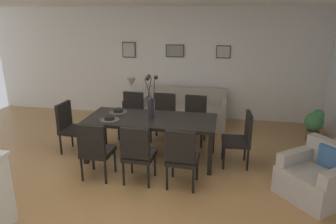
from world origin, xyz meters
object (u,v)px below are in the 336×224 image
sofa (184,112)px  framed_picture_center (175,51)px  dining_chair_head_west (70,125)px  dining_chair_near_left (95,148)px  table_lamp (131,84)px  potted_plant (314,123)px  bowl_near_left (110,118)px  bowl_near_right (118,110)px  framed_picture_right (223,52)px  dining_chair_far_left (138,152)px  dining_chair_head_east (241,137)px  dining_chair_near_right (132,113)px  dining_chair_mid_right (194,117)px  armchair (318,178)px  side_table (132,110)px  dining_chair_mid_left (182,156)px  centerpiece_vase (151,102)px  dining_table (151,122)px  framed_picture_left (129,50)px  dining_chair_far_right (164,115)px

sofa → framed_picture_center: framed_picture_center is taller
framed_picture_center → dining_chair_head_west: bearing=-121.9°
dining_chair_near_left → framed_picture_center: (0.65, 3.30, 1.09)m
table_lamp → dining_chair_near_left: bearing=-84.5°
sofa → framed_picture_center: (-0.30, 0.52, 1.32)m
framed_picture_center → potted_plant: framed_picture_center is taller
dining_chair_head_west → sofa: bearing=46.5°
dining_chair_head_west → bowl_near_left: 0.92m
bowl_near_right → framed_picture_right: bearing=51.1°
dining_chair_far_left → sofa: dining_chair_far_left is taller
dining_chair_head_east → sofa: (-1.21, 1.90, -0.23)m
dining_chair_near_right → dining_chair_mid_right: (1.28, -0.04, 0.00)m
dining_chair_near_left → armchair: bearing=2.2°
dining_chair_near_left → sofa: bearing=71.1°
dining_chair_near_right → armchair: (3.17, -1.67, -0.23)m
bowl_near_left → side_table: 2.15m
dining_chair_near_right → dining_chair_mid_left: size_ratio=1.00×
dining_chair_head_west → centerpiece_vase: size_ratio=1.25×
potted_plant → dining_chair_near_right: bearing=-173.1°
dining_table → dining_chair_head_east: (1.51, 0.01, -0.16)m
bowl_near_left → framed_picture_right: framed_picture_right is taller
dining_chair_near_right → dining_table: bearing=-55.5°
dining_chair_far_left → centerpiece_vase: size_ratio=1.25×
dining_chair_mid_right → dining_chair_head_west: (-2.16, -0.87, 0.00)m
side_table → dining_chair_near_right: bearing=-73.0°
potted_plant → dining_table: bearing=-155.7°
dining_chair_head_west → dining_chair_near_left: bearing=-45.6°
table_lamp → potted_plant: (3.90, -0.51, -0.52)m
dining_chair_far_left → bowl_near_left: dining_chair_far_left is taller
sofa → framed_picture_right: framed_picture_right is taller
bowl_near_right → potted_plant: bearing=17.3°
framed_picture_left → framed_picture_right: bearing=0.0°
dining_chair_near_left → framed_picture_left: bearing=98.2°
dining_chair_far_right → side_table: 1.36m
dining_chair_near_right → framed_picture_left: size_ratio=2.47×
bowl_near_left → side_table: size_ratio=0.33×
bowl_near_right → framed_picture_right: 2.96m
bowl_near_right → framed_picture_left: (-0.46, 2.21, 0.82)m
dining_chair_near_left → bowl_near_right: bearing=90.5°
bowl_near_left → dining_chair_near_right: bearing=88.4°
dining_chair_head_west → table_lamp: size_ratio=1.80×
table_lamp → potted_plant: table_lamp is taller
bowl_near_left → bowl_near_right: bearing=90.0°
dining_chair_mid_right → framed_picture_left: 2.60m
bowl_near_left → sofa: bowl_near_left is taller
dining_chair_near_right → bowl_near_left: 1.16m
dining_table → dining_chair_far_right: dining_chair_far_right is taller
table_lamp → armchair: table_lamp is taller
side_table → framed_picture_center: size_ratio=1.20×
dining_chair_mid_left → armchair: bearing=3.9°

